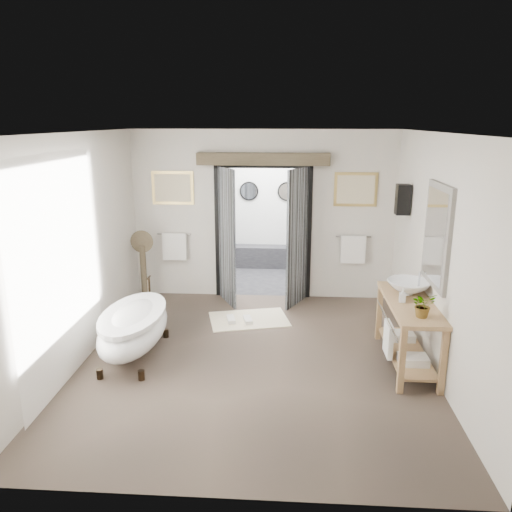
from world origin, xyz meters
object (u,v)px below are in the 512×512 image
object	(u,v)px
clawfoot_tub	(134,327)
basin	(409,288)
vanity	(407,327)
rug	(249,319)

from	to	relation	value
clawfoot_tub	basin	xyz separation A→B (m)	(3.57, 0.28, 0.53)
clawfoot_tub	basin	world-z (taller)	basin
clawfoot_tub	vanity	size ratio (longest dim) A/B	1.09
rug	basin	xyz separation A→B (m)	(2.16, -1.06, 0.94)
vanity	clawfoot_tub	bearing A→B (deg)	-179.73
rug	clawfoot_tub	bearing A→B (deg)	-136.28
vanity	rug	world-z (taller)	vanity
vanity	basin	size ratio (longest dim) A/B	2.89
basin	rug	bearing A→B (deg)	158.39
clawfoot_tub	rug	world-z (taller)	clawfoot_tub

